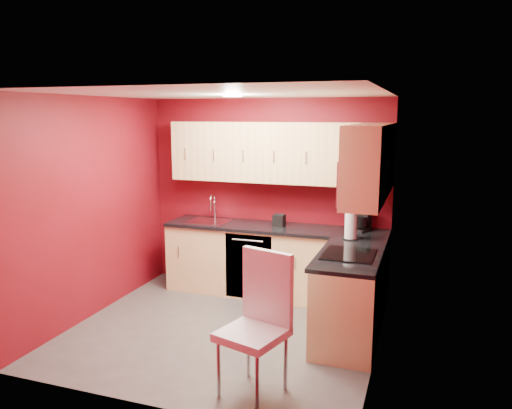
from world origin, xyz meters
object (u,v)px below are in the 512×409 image
Objects in this scene: coffee_maker at (361,219)px; sink at (209,219)px; napkin_holder at (279,220)px; microwave at (363,181)px; dining_chair at (252,326)px; paper_towel at (351,225)px.

sink is at bearing -152.70° from coffee_maker.
napkin_holder is (-1.01, -0.07, -0.07)m from coffee_maker.
napkin_holder is (-1.14, 1.02, -0.68)m from microwave.
sink is (-2.09, 1.00, -0.72)m from microwave.
napkin_holder is 2.35m from dining_chair.
coffee_maker is at bearing 97.24° from microwave.
microwave is 2.66× the size of coffee_maker.
dining_chair is at bearing -58.23° from sink.
sink is at bearing 169.46° from paper_towel.
microwave is at bearing -41.63° from napkin_holder.
napkin_holder is at bearing 138.37° from microwave.
microwave is at bearing -73.14° from paper_towel.
sink is 1.82× the size of coffee_maker.
dining_chair is (1.40, -2.26, -0.35)m from sink.
microwave reaches higher than sink.
sink is 1.96m from coffee_maker.
paper_towel is at bearing 91.95° from dining_chair.
paper_towel is 0.26× the size of dining_chair.
paper_towel is at bearing -21.18° from napkin_holder.
sink reaches higher than paper_towel.
coffee_maker is at bearing 4.04° from napkin_holder.
microwave is at bearing -57.95° from coffee_maker.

